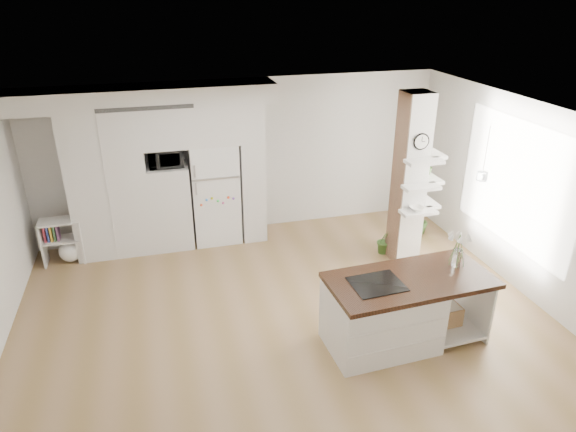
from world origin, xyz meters
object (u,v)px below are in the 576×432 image
(bookshelf, at_px, (65,244))
(floor_plant_a, at_px, (385,240))
(refrigerator, at_px, (215,192))
(kitchen_island, at_px, (391,311))

(bookshelf, height_order, floor_plant_a, bookshelf)
(refrigerator, relative_size, floor_plant_a, 3.65)
(kitchen_island, bearing_deg, floor_plant_a, 63.56)
(refrigerator, bearing_deg, kitchen_island, -64.38)
(refrigerator, xyz_separation_m, floor_plant_a, (2.60, -1.26, -0.64))
(bookshelf, bearing_deg, floor_plant_a, -12.38)
(refrigerator, bearing_deg, floor_plant_a, -25.84)
(kitchen_island, distance_m, bookshelf, 5.23)
(refrigerator, bearing_deg, bookshelf, -175.71)
(kitchen_island, relative_size, floor_plant_a, 4.24)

